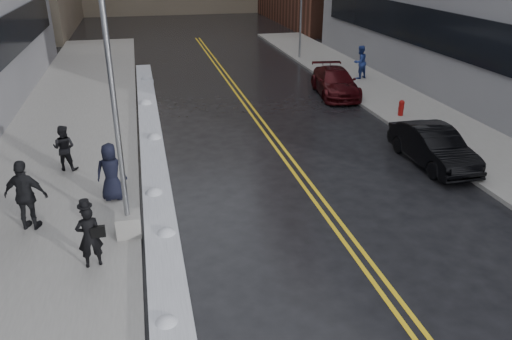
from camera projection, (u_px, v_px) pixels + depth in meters
ground at (264, 264)px, 12.56m from camera, size 160.00×160.00×0.00m
sidewalk_west at (68, 142)px, 20.25m from camera, size 5.50×50.00×0.15m
sidewalk_east at (419, 115)px, 23.48m from camera, size 4.00×50.00×0.15m
lane_line_left at (262, 129)px, 21.94m from camera, size 0.12×50.00×0.01m
lane_line_right at (268, 128)px, 22.00m from camera, size 0.12×50.00×0.01m
snow_ridge at (153, 151)px, 19.10m from camera, size 0.90×30.00×0.34m
lamppost at (120, 153)px, 12.63m from camera, size 0.65×0.65×7.62m
fire_hydrant at (401, 107)px, 23.08m from camera, size 0.26×0.26×0.73m
traffic_signal at (301, 10)px, 34.28m from camera, size 0.16×0.20×6.00m
pedestrian_fedora at (89, 236)px, 11.93m from camera, size 0.66×0.50×1.63m
pedestrian_b at (64, 148)px, 17.25m from camera, size 0.93×0.82×1.62m
pedestrian_c at (111, 172)px, 15.13m from camera, size 0.92×0.63×1.82m
pedestrian_d at (26, 195)px, 13.48m from camera, size 1.28×0.80×2.02m
pedestrian_east at (360, 62)px, 29.46m from camera, size 1.15×1.04×1.93m
car_black at (433, 146)px, 18.09m from camera, size 1.51×4.26×1.40m
car_maroon at (335, 82)px, 26.75m from camera, size 2.56×5.02×1.40m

